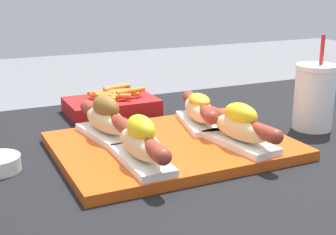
% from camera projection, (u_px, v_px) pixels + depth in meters
% --- Properties ---
extents(serving_tray, '(0.42, 0.31, 0.02)m').
position_uv_depth(serving_tray, '(173.00, 146.00, 0.86)').
color(serving_tray, '#CC4C14').
rests_on(serving_tray, patio_table).
extents(hot_dog_0, '(0.06, 0.20, 0.08)m').
position_uv_depth(hot_dog_0, '(141.00, 142.00, 0.75)').
color(hot_dog_0, white).
rests_on(hot_dog_0, serving_tray).
extents(hot_dog_1, '(0.08, 0.20, 0.08)m').
position_uv_depth(hot_dog_1, '(240.00, 127.00, 0.83)').
color(hot_dog_1, white).
rests_on(hot_dog_1, serving_tray).
extents(hot_dog_2, '(0.08, 0.19, 0.08)m').
position_uv_depth(hot_dog_2, '(106.00, 119.00, 0.87)').
color(hot_dog_2, white).
rests_on(hot_dog_2, serving_tray).
extents(hot_dog_3, '(0.09, 0.19, 0.07)m').
position_uv_depth(hot_dog_3, '(199.00, 110.00, 0.94)').
color(hot_dog_3, white).
rests_on(hot_dog_3, serving_tray).
extents(drink_cup, '(0.08, 0.08, 0.20)m').
position_uv_depth(drink_cup, '(316.00, 97.00, 0.97)').
color(drink_cup, white).
rests_on(drink_cup, patio_table).
extents(fries_basket, '(0.21, 0.14, 0.06)m').
position_uv_depth(fries_basket, '(112.00, 105.00, 1.10)').
color(fries_basket, '#B21919').
rests_on(fries_basket, patio_table).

